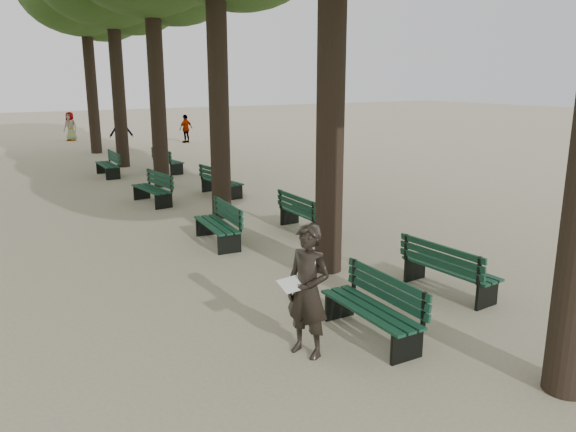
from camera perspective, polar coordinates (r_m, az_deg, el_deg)
ground at (r=7.97m, az=7.52°, el=-13.53°), size 120.00×120.00×0.00m
bench_left_0 at (r=8.25m, az=8.38°, el=-10.43°), size 0.61×1.81×0.92m
bench_left_1 at (r=12.67m, az=-7.20°, el=-1.64°), size 0.72×1.84×0.92m
bench_left_2 at (r=17.03m, az=-13.64°, el=2.11°), size 0.76×1.85×0.92m
bench_left_3 at (r=22.19m, az=-17.84°, el=4.54°), size 0.59×1.80×0.92m
bench_right_0 at (r=10.16m, az=16.03°, el=-6.07°), size 0.70×1.84×0.92m
bench_right_1 at (r=13.60m, az=1.78°, el=-0.45°), size 0.62×1.82×0.92m
bench_right_2 at (r=17.87m, az=-6.77°, el=2.96°), size 0.80×1.86×0.92m
bench_right_3 at (r=22.58m, az=-12.09°, el=5.05°), size 0.75×1.85×0.92m
man_with_map at (r=7.48m, az=2.02°, el=-7.62°), size 0.74×0.81×1.82m
pedestrian_c at (r=32.60m, az=-10.33°, el=8.72°), size 0.98×0.63×1.58m
pedestrian_b at (r=30.45m, az=-16.59°, el=8.26°), size 1.24×0.64×1.83m
pedestrian_d at (r=35.43m, az=-21.23°, el=8.49°), size 0.81×0.81×1.67m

